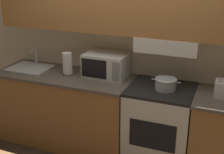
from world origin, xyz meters
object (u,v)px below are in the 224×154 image
object	(u,v)px
cooking_pot	(166,84)
microwave	(106,65)
stove_range	(159,126)
paper_towel_roll	(67,64)
sink_basin	(30,68)

from	to	relation	value
cooking_pot	microwave	xyz separation A→B (m)	(-0.75, 0.15, 0.07)
stove_range	microwave	xyz separation A→B (m)	(-0.71, 0.13, 0.61)
microwave	cooking_pot	bearing A→B (deg)	-10.99
cooking_pot	paper_towel_roll	world-z (taller)	paper_towel_roll
stove_range	microwave	world-z (taller)	microwave
stove_range	cooking_pot	size ratio (longest dim) A/B	2.95
sink_basin	paper_towel_roll	distance (m)	0.56
stove_range	sink_basin	bearing A→B (deg)	-179.85
microwave	sink_basin	xyz separation A→B (m)	(-1.01, -0.13, -0.12)
cooking_pot	paper_towel_roll	size ratio (longest dim) A/B	1.17
cooking_pot	stove_range	bearing A→B (deg)	156.13
microwave	sink_basin	size ratio (longest dim) A/B	0.98
microwave	paper_towel_roll	bearing A→B (deg)	-166.33
sink_basin	microwave	bearing A→B (deg)	7.37
microwave	paper_towel_roll	size ratio (longest dim) A/B	1.84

